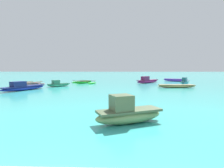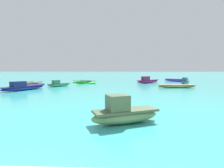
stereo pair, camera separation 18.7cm
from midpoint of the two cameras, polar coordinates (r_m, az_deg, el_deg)
The scene contains 9 objects.
moored_boat_0 at distance 22.43m, azimuth 22.49°, elevation 0.57°, with size 2.21×3.24×0.91m.
moored_boat_1 at distance 17.22m, azimuth -27.37°, elevation -0.93°, with size 2.60×4.01×0.82m.
moored_boat_2 at distance 6.15m, azimuth 4.33°, elevation -9.47°, with size 2.56×1.67×1.01m.
moored_boat_3 at distance 19.58m, azimuth -17.42°, elevation -0.08°, with size 2.26×2.23×0.70m.
moored_boat_4 at distance 28.05m, azimuth 19.91°, elevation 1.26°, with size 3.53×2.30×0.41m.
moored_boat_5 at distance 21.91m, azimuth -25.60°, elevation 0.03°, with size 2.85×3.53×0.42m.
moored_boat_6 at distance 23.72m, azimuth 11.21°, elevation 1.07°, with size 3.54×3.21×0.92m.
moored_boat_7 at distance 18.70m, azimuth 20.02°, elevation -0.60°, with size 3.78×0.80×0.31m.
moored_boat_8 at distance 23.06m, azimuth -9.42°, elevation 0.60°, with size 3.44×3.02×0.36m.
Camera 1 is at (1.43, -1.96, 1.88)m, focal length 28.00 mm.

